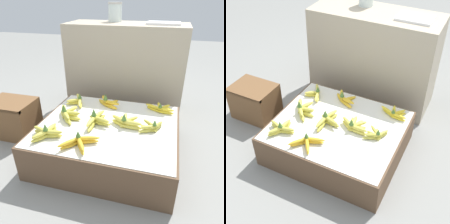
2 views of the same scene
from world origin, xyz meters
The scene contains 15 objects.
ground_plane centered at (0.00, 0.00, 0.00)m, with size 10.00×10.00×0.00m, color gray.
display_platform centered at (0.00, 0.00, 0.13)m, with size 0.93×0.80×0.25m.
back_vendor_table centered at (-0.05, 0.78, 0.41)m, with size 1.07×0.43×0.82m.
wooden_crate centered at (-0.83, 0.07, 0.15)m, with size 0.36×0.28×0.29m.
banana_bunch_front_left centered at (-0.33, -0.24, 0.29)m, with size 0.21×0.20×0.10m.
banana_bunch_front_midleft centered at (-0.09, -0.28, 0.28)m, with size 0.21×0.16×0.09m.
banana_bunch_middle_left centered at (-0.30, 0.01, 0.29)m, with size 0.20×0.21×0.11m.
banana_bunch_middle_midleft centered at (-0.08, -0.02, 0.29)m, with size 0.16×0.25×0.11m.
banana_bunch_middle_midright centered at (0.12, 0.01, 0.28)m, with size 0.22×0.16×0.11m.
banana_bunch_middle_right centered at (0.29, 0.00, 0.28)m, with size 0.15×0.15×0.09m.
banana_bunch_back_left centered at (-0.32, 0.24, 0.28)m, with size 0.16×0.23×0.09m.
banana_bunch_back_midleft centered at (-0.08, 0.27, 0.28)m, with size 0.21×0.17×0.10m.
banana_bunch_back_right centered at (0.33, 0.28, 0.28)m, with size 0.22×0.13×0.08m.
glass_jar centered at (-0.18, 0.87, 0.90)m, with size 0.13×0.13×0.16m.
foam_tray_white centered at (0.26, 0.77, 0.82)m, with size 0.27×0.19×0.02m.
Camera 1 is at (0.36, -1.22, 1.02)m, focal length 35.00 mm.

